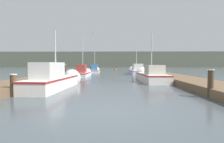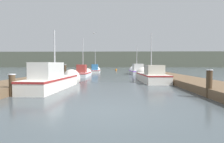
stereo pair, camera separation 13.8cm
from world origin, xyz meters
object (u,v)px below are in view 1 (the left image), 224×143
at_px(channel_buoy, 115,70).
at_px(fishing_boat_4, 95,70).
at_px(seagull_lead, 94,33).
at_px(mooring_piling_3, 211,83).
at_px(fishing_boat_0, 56,79).
at_px(mooring_piling_2, 91,68).
at_px(mooring_piling_1, 13,85).
at_px(mooring_piling_0, 65,72).
at_px(fishing_boat_1, 150,76).
at_px(fishing_boat_2, 83,73).
at_px(fishing_boat_3, 136,71).

bearing_deg(channel_buoy, fishing_boat_4, -113.17).
bearing_deg(seagull_lead, mooring_piling_3, -95.00).
distance_m(fishing_boat_0, mooring_piling_2, 24.84).
bearing_deg(channel_buoy, mooring_piling_1, -98.80).
xyz_separation_m(mooring_piling_0, mooring_piling_1, (0.31, -9.41, -0.19)).
distance_m(fishing_boat_0, fishing_boat_1, 8.03).
distance_m(fishing_boat_4, mooring_piling_2, 5.73).
relative_size(fishing_boat_2, seagull_lead, 9.08).
bearing_deg(fishing_boat_3, mooring_piling_0, -136.02).
relative_size(fishing_boat_1, seagull_lead, 11.07).
bearing_deg(mooring_piling_0, fishing_boat_3, 46.06).
distance_m(fishing_boat_3, seagull_lead, 8.27).
bearing_deg(fishing_boat_2, fishing_boat_0, -88.96).
bearing_deg(mooring_piling_0, seagull_lead, 65.00).
bearing_deg(fishing_boat_3, mooring_piling_1, -115.59).
bearing_deg(fishing_boat_4, mooring_piling_3, -73.72).
bearing_deg(mooring_piling_2, fishing_boat_0, -87.02).
bearing_deg(seagull_lead, mooring_piling_1, -128.44).
distance_m(fishing_boat_2, mooring_piling_2, 15.14).
bearing_deg(mooring_piling_2, fishing_boat_1, -68.62).
height_order(fishing_boat_1, mooring_piling_2, fishing_boat_1).
height_order(mooring_piling_3, seagull_lead, seagull_lead).
relative_size(fishing_boat_1, fishing_boat_4, 1.06).
xyz_separation_m(fishing_boat_2, mooring_piling_1, (-0.90, -12.54, 0.12)).
relative_size(fishing_boat_1, mooring_piling_1, 5.68).
relative_size(fishing_boat_0, channel_buoy, 6.50).
bearing_deg(mooring_piling_1, fishing_boat_4, 87.00).
relative_size(fishing_boat_1, mooring_piling_3, 4.71).
relative_size(fishing_boat_4, seagull_lead, 10.42).
bearing_deg(mooring_piling_1, mooring_piling_3, -0.65).
bearing_deg(seagull_lead, fishing_boat_3, 0.09).
height_order(fishing_boat_4, seagull_lead, seagull_lead).
xyz_separation_m(fishing_boat_0, mooring_piling_0, (-1.34, 6.59, 0.18)).
relative_size(mooring_piling_1, channel_buoy, 1.08).
xyz_separation_m(fishing_boat_3, mooring_piling_0, (-8.03, -8.34, 0.27)).
relative_size(mooring_piling_0, mooring_piling_3, 1.14).
bearing_deg(mooring_piling_3, mooring_piling_0, 134.09).
bearing_deg(mooring_piling_2, seagull_lead, -80.35).
bearing_deg(channel_buoy, fishing_boat_1, -82.60).
bearing_deg(channel_buoy, mooring_piling_2, -151.16).
height_order(fishing_boat_0, fishing_boat_1, fishing_boat_1).
distance_m(mooring_piling_2, seagull_lead, 14.29).
relative_size(mooring_piling_0, channel_buoy, 1.49).
bearing_deg(fishing_boat_3, fishing_boat_1, -92.20).
bearing_deg(fishing_boat_4, fishing_boat_3, -36.40).
xyz_separation_m(fishing_boat_4, seagull_lead, (0.84, -7.73, 4.99)).
distance_m(fishing_boat_4, mooring_piling_3, 23.50).
relative_size(fishing_boat_3, mooring_piling_0, 4.20).
relative_size(fishing_boat_0, mooring_piling_2, 5.61).
distance_m(fishing_boat_3, mooring_piling_3, 17.89).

